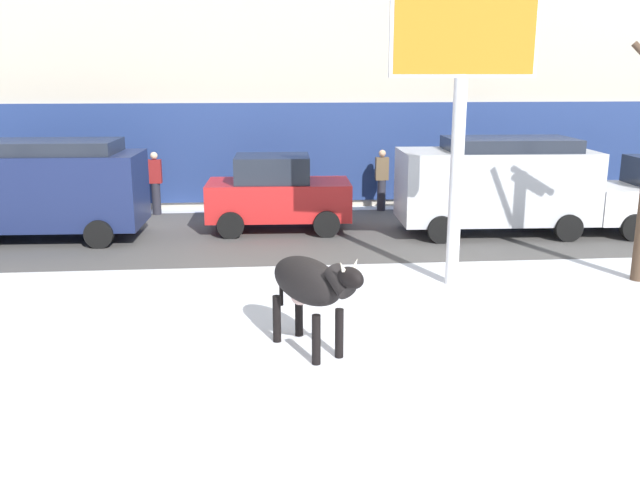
# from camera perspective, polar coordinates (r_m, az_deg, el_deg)

# --- Properties ---
(ground_plane) EXTENTS (120.00, 120.00, 0.00)m
(ground_plane) POSITION_cam_1_polar(r_m,az_deg,el_deg) (8.85, 4.17, -11.79)
(ground_plane) COLOR white
(road_strip) EXTENTS (60.00, 5.60, 0.01)m
(road_strip) POSITION_cam_1_polar(r_m,az_deg,el_deg) (16.58, -0.30, 0.55)
(road_strip) COLOR #514F4C
(road_strip) RESTS_ON ground
(cow_black) EXTENTS (1.33, 1.84, 1.54)m
(cow_black) POSITION_cam_1_polar(r_m,az_deg,el_deg) (9.39, -0.86, -3.69)
(cow_black) COLOR black
(cow_black) RESTS_ON ground
(billboard) EXTENTS (2.53, 0.47, 5.56)m
(billboard) POSITION_cam_1_polar(r_m,az_deg,el_deg) (12.35, 11.92, 15.86)
(billboard) COLOR silver
(billboard) RESTS_ON ground
(car_navy_van) EXTENTS (4.66, 2.24, 2.32)m
(car_navy_van) POSITION_cam_1_polar(r_m,az_deg,el_deg) (17.10, -22.27, 4.15)
(car_navy_van) COLOR #19234C
(car_navy_van) RESTS_ON ground
(car_red_hatchback) EXTENTS (3.56, 2.02, 1.86)m
(car_red_hatchback) POSITION_cam_1_polar(r_m,az_deg,el_deg) (16.85, -3.61, 3.95)
(car_red_hatchback) COLOR red
(car_red_hatchback) RESTS_ON ground
(car_silver_van) EXTENTS (4.66, 2.24, 2.32)m
(car_silver_van) POSITION_cam_1_polar(r_m,az_deg,el_deg) (16.98, 14.57, 4.68)
(car_silver_van) COLOR #B7BABF
(car_silver_van) RESTS_ON ground
(pedestrian_near_billboard) EXTENTS (0.36, 0.24, 1.73)m
(pedestrian_near_billboard) POSITION_cam_1_polar(r_m,az_deg,el_deg) (19.30, 5.20, 5.05)
(pedestrian_near_billboard) COLOR #282833
(pedestrian_near_billboard) RESTS_ON ground
(pedestrian_by_cars) EXTENTS (0.36, 0.24, 1.73)m
(pedestrian_by_cars) POSITION_cam_1_polar(r_m,az_deg,el_deg) (19.82, -21.56, 4.36)
(pedestrian_by_cars) COLOR #282833
(pedestrian_by_cars) RESTS_ON ground
(pedestrian_far_left) EXTENTS (0.36, 0.24, 1.73)m
(pedestrian_far_left) POSITION_cam_1_polar(r_m,az_deg,el_deg) (19.22, -13.65, 4.67)
(pedestrian_far_left) COLOR #282833
(pedestrian_far_left) RESTS_ON ground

